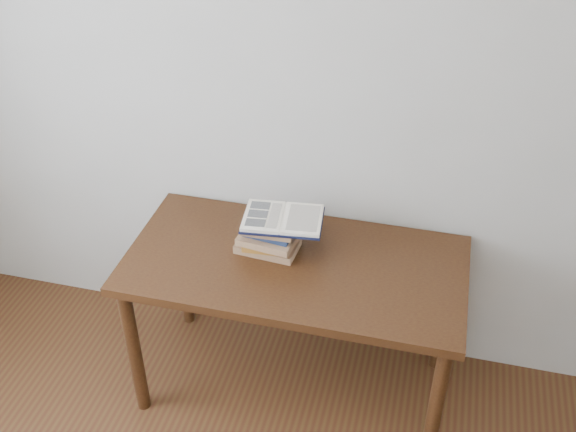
# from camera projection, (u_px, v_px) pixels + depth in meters

# --- Properties ---
(room_shell) EXTENTS (3.54, 3.54, 2.62)m
(room_shell) POSITION_uv_depth(u_px,v_px,m) (15.00, 338.00, 1.19)
(room_shell) COLOR beige
(room_shell) RESTS_ON ground
(desk) EXTENTS (1.39, 0.70, 0.75)m
(desk) POSITION_uv_depth(u_px,v_px,m) (295.00, 280.00, 2.81)
(desk) COLOR #3F260F
(desk) RESTS_ON ground
(book_stack) EXTENTS (0.27, 0.21, 0.15)m
(book_stack) POSITION_uv_depth(u_px,v_px,m) (269.00, 236.00, 2.77)
(book_stack) COLOR #A98157
(book_stack) RESTS_ON desk
(open_book) EXTENTS (0.35, 0.26, 0.03)m
(open_book) POSITION_uv_depth(u_px,v_px,m) (283.00, 219.00, 2.72)
(open_book) COLOR black
(open_book) RESTS_ON book_stack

